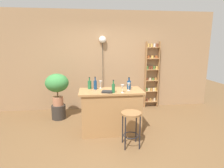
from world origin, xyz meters
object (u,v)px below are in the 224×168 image
at_px(plant_stool, 59,112).
at_px(wine_glass_left, 122,87).
at_px(bottle_vinegar, 113,88).
at_px(bottle_soda_blue, 129,84).
at_px(potted_plant, 57,85).
at_px(bottle_olive_oil, 90,84).
at_px(bottle_spirits_clear, 95,85).
at_px(cookbook, 107,92).
at_px(bar_stool, 131,121).
at_px(pendant_globe_light, 103,41).
at_px(wine_glass_center, 100,83).
at_px(wine_glass_right, 129,85).
at_px(spice_shelf, 152,74).

distance_m(plant_stool, wine_glass_left, 2.01).
bearing_deg(bottle_vinegar, bottle_soda_blue, 38.11).
distance_m(potted_plant, bottle_olive_oil, 1.06).
xyz_separation_m(plant_stool, bottle_spirits_clear, (0.92, -0.74, 0.84)).
xyz_separation_m(bottle_olive_oil, bottle_vinegar, (0.47, -0.39, 0.00)).
relative_size(bottle_spirits_clear, cookbook, 1.29).
bearing_deg(bar_stool, plant_stool, 135.63).
bearing_deg(wine_glass_left, pendant_globe_light, 98.43).
height_order(bar_stool, wine_glass_center, wine_glass_center).
bearing_deg(bottle_vinegar, cookbook, 166.48).
height_order(bottle_soda_blue, wine_glass_right, bottle_soda_blue).
bearing_deg(bottle_soda_blue, wine_glass_center, 167.64).
distance_m(bottle_vinegar, wine_glass_right, 0.36).
xyz_separation_m(potted_plant, bottle_vinegar, (1.27, -1.08, 0.13)).
bearing_deg(spice_shelf, wine_glass_left, -124.36).
bearing_deg(wine_glass_center, bottle_olive_oil, -172.13).
distance_m(bottle_olive_oil, wine_glass_center, 0.24).
xyz_separation_m(cookbook, pendant_globe_light, (0.03, 1.71, 1.02)).
bearing_deg(bottle_soda_blue, bottle_vinegar, -141.89).
relative_size(bar_stool, potted_plant, 0.82).
height_order(bottle_olive_oil, bottle_soda_blue, same).
height_order(bottle_soda_blue, pendant_globe_light, pendant_globe_light).
relative_size(spice_shelf, plant_stool, 5.45).
bearing_deg(bottle_vinegar, wine_glass_center, 118.24).
bearing_deg(wine_glass_right, wine_glass_center, 152.53).
relative_size(bottle_olive_oil, bottle_spirits_clear, 0.94).
distance_m(bottle_vinegar, pendant_globe_light, 1.98).
height_order(spice_shelf, wine_glass_center, spice_shelf).
xyz_separation_m(bottle_soda_blue, bottle_spirits_clear, (-0.72, 0.04, 0.01)).
height_order(bottle_olive_oil, wine_glass_right, bottle_olive_oil).
xyz_separation_m(bar_stool, pendant_globe_light, (-0.36, 2.17, 1.47)).
xyz_separation_m(plant_stool, cookbook, (1.15, -1.05, 0.76)).
bearing_deg(wine_glass_center, bottle_spirits_clear, -141.94).
distance_m(potted_plant, bottle_vinegar, 1.67).
xyz_separation_m(bottle_soda_blue, wine_glass_right, (-0.04, -0.16, 0.02)).
bearing_deg(cookbook, wine_glass_center, 120.11).
relative_size(bottle_olive_oil, wine_glass_center, 1.56).
bearing_deg(pendant_globe_light, wine_glass_center, -96.31).
distance_m(bottle_soda_blue, bottle_spirits_clear, 0.72).
distance_m(bottle_spirits_clear, wine_glass_right, 0.71).
relative_size(plant_stool, wine_glass_left, 2.18).
bearing_deg(bottle_vinegar, pendant_globe_light, 92.75).
xyz_separation_m(wine_glass_left, wine_glass_center, (-0.41, 0.45, 0.00)).
bearing_deg(bar_stool, bottle_spirits_clear, 128.88).
xyz_separation_m(bottle_olive_oil, cookbook, (0.35, -0.37, -0.08)).
distance_m(bottle_olive_oil, wine_glass_left, 0.77).
height_order(wine_glass_center, pendant_globe_light, pendant_globe_light).
distance_m(spice_shelf, potted_plant, 2.71).
relative_size(wine_glass_right, cookbook, 0.78).
distance_m(spice_shelf, bottle_spirits_clear, 2.20).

